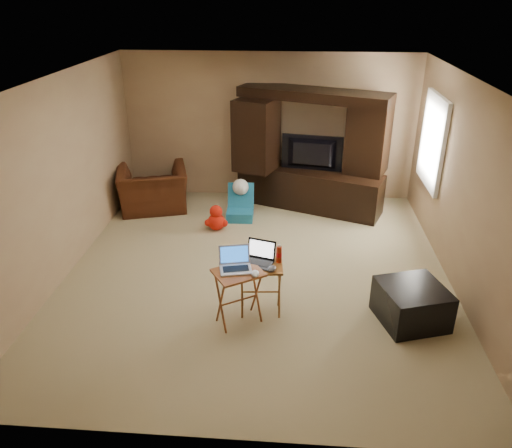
# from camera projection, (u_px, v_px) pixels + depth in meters

# --- Properties ---
(floor) EXTENTS (5.50, 5.50, 0.00)m
(floor) POSITION_uv_depth(u_px,v_px,m) (257.00, 271.00, 6.68)
(floor) COLOR #C3B487
(floor) RESTS_ON ground
(ceiling) EXTENTS (5.50, 5.50, 0.00)m
(ceiling) POSITION_uv_depth(u_px,v_px,m) (257.00, 80.00, 5.60)
(ceiling) COLOR silver
(ceiling) RESTS_ON ground
(wall_back) EXTENTS (5.00, 0.00, 5.00)m
(wall_back) POSITION_uv_depth(u_px,v_px,m) (269.00, 127.00, 8.61)
(wall_back) COLOR tan
(wall_back) RESTS_ON ground
(wall_front) EXTENTS (5.00, 0.00, 5.00)m
(wall_front) POSITION_uv_depth(u_px,v_px,m) (229.00, 318.00, 3.66)
(wall_front) COLOR tan
(wall_front) RESTS_ON ground
(wall_left) EXTENTS (0.00, 5.50, 5.50)m
(wall_left) POSITION_uv_depth(u_px,v_px,m) (61.00, 179.00, 6.31)
(wall_left) COLOR tan
(wall_left) RESTS_ON ground
(wall_right) EXTENTS (0.00, 5.50, 5.50)m
(wall_right) POSITION_uv_depth(u_px,v_px,m) (465.00, 190.00, 5.96)
(wall_right) COLOR tan
(wall_right) RESTS_ON ground
(window_pane) EXTENTS (0.00, 1.20, 1.20)m
(window_pane) POSITION_uv_depth(u_px,v_px,m) (434.00, 141.00, 7.29)
(window_pane) COLOR white
(window_pane) RESTS_ON ground
(window_frame) EXTENTS (0.06, 1.14, 1.34)m
(window_frame) POSITION_uv_depth(u_px,v_px,m) (433.00, 141.00, 7.29)
(window_frame) COLOR white
(window_frame) RESTS_ON ground
(entertainment_center) EXTENTS (2.49, 1.45, 1.99)m
(entertainment_center) POSITION_uv_depth(u_px,v_px,m) (311.00, 151.00, 8.21)
(entertainment_center) COLOR black
(entertainment_center) RESTS_ON floor
(television) EXTENTS (1.02, 0.30, 0.58)m
(television) POSITION_uv_depth(u_px,v_px,m) (311.00, 154.00, 8.18)
(television) COLOR black
(television) RESTS_ON entertainment_center
(recliner) EXTENTS (1.35, 1.26, 0.73)m
(recliner) POSITION_uv_depth(u_px,v_px,m) (153.00, 189.00, 8.39)
(recliner) COLOR #4A240F
(recliner) RESTS_ON floor
(child_rocker) EXTENTS (0.44, 0.50, 0.57)m
(child_rocker) POSITION_uv_depth(u_px,v_px,m) (240.00, 203.00, 8.07)
(child_rocker) COLOR #1A6C94
(child_rocker) RESTS_ON floor
(plush_toy) EXTENTS (0.37, 0.31, 0.42)m
(plush_toy) POSITION_uv_depth(u_px,v_px,m) (216.00, 218.00, 7.73)
(plush_toy) COLOR red
(plush_toy) RESTS_ON floor
(push_toy) EXTENTS (0.61, 0.52, 0.39)m
(push_toy) POSITION_uv_depth(u_px,v_px,m) (352.00, 203.00, 8.28)
(push_toy) COLOR #174BB8
(push_toy) RESTS_ON floor
(ottoman) EXTENTS (0.86, 0.86, 0.44)m
(ottoman) POSITION_uv_depth(u_px,v_px,m) (412.00, 304.00, 5.61)
(ottoman) COLOR black
(ottoman) RESTS_ON floor
(tray_table_left) EXTENTS (0.64, 0.61, 0.65)m
(tray_table_left) POSITION_uv_depth(u_px,v_px,m) (239.00, 297.00, 5.55)
(tray_table_left) COLOR #9D4D26
(tray_table_left) RESTS_ON floor
(tray_table_right) EXTENTS (0.52, 0.43, 0.63)m
(tray_table_right) POSITION_uv_depth(u_px,v_px,m) (261.00, 289.00, 5.72)
(tray_table_right) COLOR #9D5D26
(tray_table_right) RESTS_ON floor
(laptop_left) EXTENTS (0.40, 0.35, 0.24)m
(laptop_left) POSITION_uv_depth(u_px,v_px,m) (236.00, 261.00, 5.38)
(laptop_left) COLOR silver
(laptop_left) RESTS_ON tray_table_left
(laptop_right) EXTENTS (0.40, 0.36, 0.24)m
(laptop_right) POSITION_uv_depth(u_px,v_px,m) (257.00, 254.00, 5.55)
(laptop_right) COLOR black
(laptop_right) RESTS_ON tray_table_right
(mouse_left) EXTENTS (0.10, 0.14, 0.05)m
(mouse_left) POSITION_uv_depth(u_px,v_px,m) (255.00, 274.00, 5.32)
(mouse_left) COLOR white
(mouse_left) RESTS_ON tray_table_left
(mouse_right) EXTENTS (0.12, 0.15, 0.05)m
(mouse_right) POSITION_uv_depth(u_px,v_px,m) (272.00, 269.00, 5.45)
(mouse_right) COLOR #434248
(mouse_right) RESTS_ON tray_table_right
(water_bottle) EXTENTS (0.06, 0.06, 0.19)m
(water_bottle) POSITION_uv_depth(u_px,v_px,m) (279.00, 254.00, 5.60)
(water_bottle) COLOR #B4250B
(water_bottle) RESTS_ON tray_table_right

